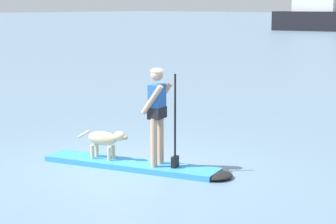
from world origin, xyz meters
The scene contains 5 objects.
ground_plane centered at (0.00, 0.00, 0.00)m, with size 400.00×400.00×0.00m, color slate.
paddleboard centered at (0.22, 0.07, 0.05)m, with size 3.65×1.73×0.10m.
person_paddler centered at (0.54, 0.18, 1.12)m, with size 0.67×0.58×1.75m.
dog centered at (-0.51, -0.17, 0.47)m, with size 1.04×0.42×0.55m.
moored_boat_port centered at (-28.35, 56.04, 1.56)m, with size 11.07×5.88×4.69m.
Camera 1 is at (8.05, -7.49, 2.93)m, focal length 66.07 mm.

